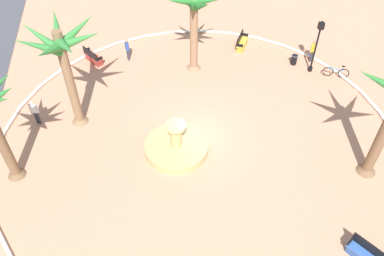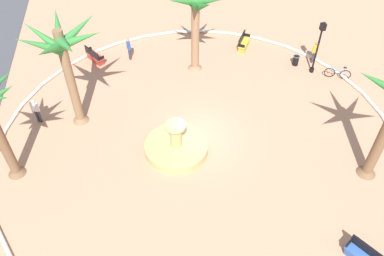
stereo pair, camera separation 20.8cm
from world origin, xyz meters
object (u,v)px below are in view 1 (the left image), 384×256
palm_tree_by_curb (194,11)px  person_cyclist_helmet (313,50)px  palm_tree_near_fountain (63,55)px  trash_bin (294,59)px  person_cyclist_photo (127,48)px  bicycle_red_frame (336,72)px  bench_north (242,43)px  person_pedestrian_stroll (35,111)px  lamppost (317,42)px  bench_east (93,58)px  bench_west (365,255)px  fountain (176,147)px

palm_tree_by_curb → person_cyclist_helmet: bearing=-94.1°
palm_tree_near_fountain → person_cyclist_helmet: 16.49m
trash_bin → person_cyclist_photo: size_ratio=0.45×
bicycle_red_frame → palm_tree_near_fountain: bearing=95.2°
bench_north → person_pedestrian_stroll: bearing=112.4°
palm_tree_near_fountain → palm_tree_by_curb: 8.56m
palm_tree_near_fountain → palm_tree_by_curb: bearing=-61.5°
lamppost → person_cyclist_photo: size_ratio=2.35×
bicycle_red_frame → bench_east: bearing=74.2°
bench_west → person_pedestrian_stroll: 18.53m
bench_north → person_pedestrian_stroll: 14.89m
palm_tree_by_curb → person_cyclist_helmet: 8.84m
person_pedestrian_stroll → person_cyclist_photo: bearing=-45.1°
person_cyclist_helmet → bench_west: bearing=167.0°
bench_north → bench_east: bearing=90.1°
bench_west → person_cyclist_photo: 19.12m
lamppost → person_cyclist_photo: lamppost is taller
fountain → palm_tree_by_curb: bearing=-17.2°
bench_north → person_cyclist_photo: size_ratio=1.01×
palm_tree_near_fountain → person_cyclist_photo: 7.66m
palm_tree_near_fountain → bench_east: (5.97, -0.78, -4.36)m
person_cyclist_helmet → person_pedestrian_stroll: bearing=100.0°
bench_north → person_cyclist_helmet: person_cyclist_helmet is taller
palm_tree_near_fountain → trash_bin: size_ratio=8.67×
bench_north → lamppost: 5.56m
fountain → trash_bin: 11.24m
palm_tree_near_fountain → person_pedestrian_stroll: palm_tree_near_fountain is taller
bench_north → palm_tree_by_curb: bearing=116.3°
fountain → lamppost: (5.64, -9.95, 1.94)m
bench_north → trash_bin: bench_north is taller
fountain → bench_east: fountain is taller
person_pedestrian_stroll → person_cyclist_helmet: bearing=-80.0°
bench_east → person_pedestrian_stroll: (-5.67, 3.17, 0.58)m
bench_west → bicycle_red_frame: 13.13m
bench_west → person_pedestrian_stroll: size_ratio=0.97×
person_cyclist_helmet → palm_tree_by_curb: bearing=85.9°
trash_bin → person_cyclist_photo: 11.48m
person_pedestrian_stroll → bicycle_red_frame: bearing=-86.4°
lamppost → trash_bin: (0.94, 0.84, -1.84)m
trash_bin → palm_tree_by_curb: bearing=84.1°
bench_east → palm_tree_by_curb: bearing=-105.7°
trash_bin → lamppost: bearing=-138.1°
bench_east → person_pedestrian_stroll: bearing=150.8°
person_cyclist_helmet → trash_bin: bearing=95.3°
bench_east → bench_north: size_ratio=0.98×
palm_tree_near_fountain → bicycle_red_frame: size_ratio=3.96×
person_pedestrian_stroll → lamppost: bearing=-83.1°
bench_west → trash_bin: 14.42m
palm_tree_near_fountain → person_cyclist_photo: bearing=-28.5°
bicycle_red_frame → person_cyclist_helmet: person_cyclist_helmet is taller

